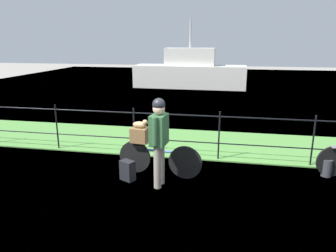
% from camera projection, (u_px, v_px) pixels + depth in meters
% --- Properties ---
extents(ground_plane, '(60.00, 60.00, 0.00)m').
position_uv_depth(ground_plane, '(156.00, 199.00, 5.47)').
color(ground_plane, gray).
extents(grass_strip, '(27.00, 2.40, 0.03)m').
position_uv_depth(grass_strip, '(182.00, 142.00, 8.47)').
color(grass_strip, '#569342').
rests_on(grass_strip, ground).
extents(harbor_water, '(30.00, 30.00, 0.00)m').
position_uv_depth(harbor_water, '(205.00, 93.00, 16.37)').
color(harbor_water, slate).
rests_on(harbor_water, ground).
extents(iron_fence, '(18.04, 0.04, 1.14)m').
position_uv_depth(iron_fence, '(175.00, 130.00, 7.26)').
color(iron_fence, black).
rests_on(iron_fence, ground).
extents(bicycle_main, '(1.74, 0.27, 0.67)m').
position_uv_depth(bicycle_main, '(159.00, 159.00, 6.35)').
color(bicycle_main, black).
rests_on(bicycle_main, ground).
extents(wooden_crate, '(0.36, 0.32, 0.29)m').
position_uv_depth(wooden_crate, '(140.00, 135.00, 6.34)').
color(wooden_crate, brown).
rests_on(wooden_crate, bicycle_main).
extents(terrier_dog, '(0.32, 0.17, 0.18)m').
position_uv_depth(terrier_dog, '(141.00, 124.00, 6.28)').
color(terrier_dog, tan).
rests_on(terrier_dog, wooden_crate).
extents(cyclist_person, '(0.30, 0.54, 1.68)m').
position_uv_depth(cyclist_person, '(159.00, 135.00, 5.72)').
color(cyclist_person, gray).
rests_on(cyclist_person, ground).
extents(backpack_on_paving, '(0.33, 0.29, 0.40)m').
position_uv_depth(backpack_on_paving, '(128.00, 170.00, 6.16)').
color(backpack_on_paving, black).
rests_on(backpack_on_paving, ground).
extents(mooring_bollard, '(0.20, 0.20, 0.36)m').
position_uv_depth(mooring_bollard, '(327.00, 168.00, 6.34)').
color(mooring_bollard, '#38383D').
rests_on(mooring_bollard, ground).
extents(moored_boat_near, '(6.42, 1.85, 3.85)m').
position_uv_depth(moored_boat_near, '(190.00, 73.00, 18.22)').
color(moored_boat_near, silver).
rests_on(moored_boat_near, ground).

